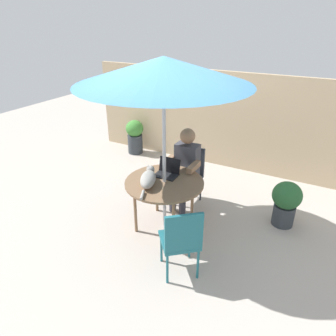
{
  "coord_description": "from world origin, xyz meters",
  "views": [
    {
      "loc": [
        1.69,
        -3.05,
        2.62
      ],
      "look_at": [
        0.0,
        0.1,
        0.86
      ],
      "focal_mm": 32.93,
      "sensor_mm": 36.0,
      "label": 1
    }
  ],
  "objects_px": {
    "patio_umbrella": "(164,71)",
    "chair_occupied": "(189,171)",
    "chair_empty": "(181,239)",
    "potted_plant_near_fence": "(286,201)",
    "patio_table": "(164,185)",
    "potted_plant_by_chair": "(135,136)",
    "person_seated": "(185,165)",
    "laptop": "(168,170)",
    "cat": "(148,178)"
  },
  "relations": [
    {
      "from": "patio_umbrella",
      "to": "chair_occupied",
      "type": "relative_size",
      "value": 2.56
    },
    {
      "from": "chair_empty",
      "to": "potted_plant_near_fence",
      "type": "distance_m",
      "value": 1.75
    },
    {
      "from": "patio_table",
      "to": "patio_umbrella",
      "type": "height_order",
      "value": "patio_umbrella"
    },
    {
      "from": "patio_table",
      "to": "chair_occupied",
      "type": "height_order",
      "value": "chair_occupied"
    },
    {
      "from": "chair_occupied",
      "to": "patio_umbrella",
      "type": "bearing_deg",
      "value": -90.0
    },
    {
      "from": "patio_table",
      "to": "potted_plant_by_chair",
      "type": "bearing_deg",
      "value": 132.28
    },
    {
      "from": "person_seated",
      "to": "patio_umbrella",
      "type": "bearing_deg",
      "value": -90.0
    },
    {
      "from": "person_seated",
      "to": "laptop",
      "type": "xyz_separation_m",
      "value": [
        -0.06,
        -0.42,
        0.09
      ]
    },
    {
      "from": "cat",
      "to": "laptop",
      "type": "bearing_deg",
      "value": 76.59
    },
    {
      "from": "laptop",
      "to": "potted_plant_by_chair",
      "type": "relative_size",
      "value": 0.43
    },
    {
      "from": "cat",
      "to": "patio_umbrella",
      "type": "bearing_deg",
      "value": 48.65
    },
    {
      "from": "laptop",
      "to": "patio_table",
      "type": "bearing_deg",
      "value": -74.66
    },
    {
      "from": "chair_empty",
      "to": "laptop",
      "type": "relative_size",
      "value": 2.84
    },
    {
      "from": "potted_plant_near_fence",
      "to": "potted_plant_by_chair",
      "type": "xyz_separation_m",
      "value": [
        -3.22,
        1.14,
        0.02
      ]
    },
    {
      "from": "person_seated",
      "to": "potted_plant_near_fence",
      "type": "xyz_separation_m",
      "value": [
        1.43,
        0.2,
        -0.31
      ]
    },
    {
      "from": "patio_umbrella",
      "to": "chair_occupied",
      "type": "bearing_deg",
      "value": 90.0
    },
    {
      "from": "cat",
      "to": "potted_plant_by_chair",
      "type": "height_order",
      "value": "cat"
    },
    {
      "from": "potted_plant_near_fence",
      "to": "cat",
      "type": "bearing_deg",
      "value": -147.8
    },
    {
      "from": "potted_plant_by_chair",
      "to": "person_seated",
      "type": "bearing_deg",
      "value": -36.93
    },
    {
      "from": "chair_empty",
      "to": "cat",
      "type": "distance_m",
      "value": 0.95
    },
    {
      "from": "patio_umbrella",
      "to": "laptop",
      "type": "distance_m",
      "value": 1.34
    },
    {
      "from": "person_seated",
      "to": "cat",
      "type": "height_order",
      "value": "person_seated"
    },
    {
      "from": "laptop",
      "to": "person_seated",
      "type": "bearing_deg",
      "value": 82.56
    },
    {
      "from": "chair_empty",
      "to": "chair_occupied",
      "type": "bearing_deg",
      "value": 111.75
    },
    {
      "from": "patio_table",
      "to": "patio_umbrella",
      "type": "bearing_deg",
      "value": 0.0
    },
    {
      "from": "person_seated",
      "to": "potted_plant_near_fence",
      "type": "bearing_deg",
      "value": 8.12
    },
    {
      "from": "chair_occupied",
      "to": "laptop",
      "type": "xyz_separation_m",
      "value": [
        -0.06,
        -0.58,
        0.26
      ]
    },
    {
      "from": "patio_umbrella",
      "to": "chair_empty",
      "type": "height_order",
      "value": "patio_umbrella"
    },
    {
      "from": "person_seated",
      "to": "laptop",
      "type": "height_order",
      "value": "person_seated"
    },
    {
      "from": "chair_occupied",
      "to": "person_seated",
      "type": "xyz_separation_m",
      "value": [
        0.0,
        -0.16,
        0.17
      ]
    },
    {
      "from": "laptop",
      "to": "potted_plant_near_fence",
      "type": "relative_size",
      "value": 0.47
    },
    {
      "from": "chair_occupied",
      "to": "laptop",
      "type": "relative_size",
      "value": 2.84
    },
    {
      "from": "chair_empty",
      "to": "potted_plant_near_fence",
      "type": "height_order",
      "value": "chair_empty"
    },
    {
      "from": "person_seated",
      "to": "potted_plant_by_chair",
      "type": "height_order",
      "value": "person_seated"
    },
    {
      "from": "laptop",
      "to": "cat",
      "type": "bearing_deg",
      "value": -103.41
    },
    {
      "from": "patio_umbrella",
      "to": "person_seated",
      "type": "distance_m",
      "value": 1.54
    },
    {
      "from": "laptop",
      "to": "chair_occupied",
      "type": "bearing_deg",
      "value": 84.56
    },
    {
      "from": "potted_plant_near_fence",
      "to": "person_seated",
      "type": "bearing_deg",
      "value": -171.88
    },
    {
      "from": "cat",
      "to": "potted_plant_near_fence",
      "type": "xyz_separation_m",
      "value": [
        1.57,
        0.99,
        -0.42
      ]
    },
    {
      "from": "chair_occupied",
      "to": "chair_empty",
      "type": "xyz_separation_m",
      "value": [
        0.59,
        -1.48,
        0.0
      ]
    },
    {
      "from": "potted_plant_near_fence",
      "to": "potted_plant_by_chair",
      "type": "height_order",
      "value": "potted_plant_by_chair"
    },
    {
      "from": "chair_empty",
      "to": "laptop",
      "type": "height_order",
      "value": "laptop"
    },
    {
      "from": "potted_plant_near_fence",
      "to": "potted_plant_by_chair",
      "type": "relative_size",
      "value": 0.92
    },
    {
      "from": "chair_occupied",
      "to": "person_seated",
      "type": "bearing_deg",
      "value": -90.0
    },
    {
      "from": "potted_plant_by_chair",
      "to": "chair_empty",
      "type": "bearing_deg",
      "value": -48.28
    },
    {
      "from": "patio_table",
      "to": "chair_empty",
      "type": "relative_size",
      "value": 1.17
    },
    {
      "from": "cat",
      "to": "potted_plant_by_chair",
      "type": "relative_size",
      "value": 0.88
    },
    {
      "from": "patio_umbrella",
      "to": "chair_occupied",
      "type": "xyz_separation_m",
      "value": [
        0.0,
        0.78,
        -1.58
      ]
    },
    {
      "from": "chair_occupied",
      "to": "potted_plant_by_chair",
      "type": "bearing_deg",
      "value": 146.41
    },
    {
      "from": "chair_empty",
      "to": "person_seated",
      "type": "relative_size",
      "value": 0.72
    }
  ]
}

